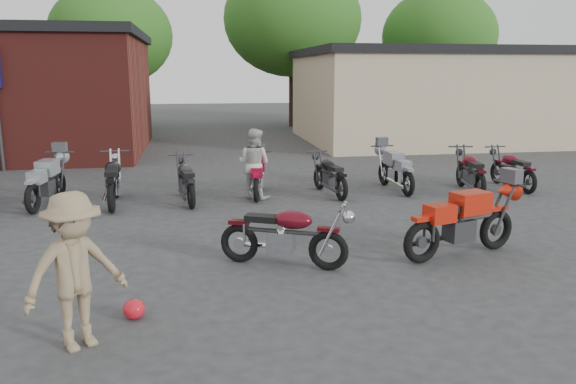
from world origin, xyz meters
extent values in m
plane|color=#2F2F31|center=(0.00, 0.00, 0.00)|extent=(90.00, 90.00, 0.00)
cube|color=tan|center=(8.50, 15.00, 1.75)|extent=(10.00, 8.00, 3.50)
ellipsoid|color=red|center=(-1.92, -1.08, 0.12)|extent=(0.32, 0.32, 0.24)
imported|color=#BCBCB7|center=(0.17, 5.12, 0.80)|extent=(0.98, 0.94, 1.60)
imported|color=#8B7456|center=(-2.41, -1.69, 0.84)|extent=(1.25, 1.12, 1.68)
camera|label=1|loc=(-1.15, -7.44, 2.85)|focal=35.00mm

